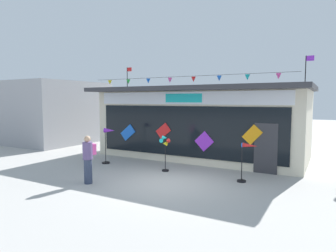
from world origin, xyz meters
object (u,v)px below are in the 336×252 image
at_px(person_near_camera, 88,158).
at_px(wind_spinner_center_left, 247,156).
at_px(kite_shop_building, 202,122).
at_px(wind_spinner_far_left, 108,139).
at_px(wind_spinner_left, 165,146).

bearing_deg(person_near_camera, wind_spinner_center_left, 38.46).
relative_size(kite_shop_building, wind_spinner_center_left, 7.41).
bearing_deg(kite_shop_building, wind_spinner_center_left, -49.11).
bearing_deg(wind_spinner_far_left, kite_shop_building, 51.64).
bearing_deg(kite_shop_building, wind_spinner_far_left, -128.36).
distance_m(wind_spinner_left, person_near_camera, 3.17).
relative_size(wind_spinner_left, wind_spinner_center_left, 1.04).
relative_size(kite_shop_building, wind_spinner_far_left, 6.35).
xyz_separation_m(wind_spinner_far_left, person_near_camera, (1.48, -2.80, -0.27)).
height_order(wind_spinner_far_left, wind_spinner_left, wind_spinner_far_left).
xyz_separation_m(kite_shop_building, wind_spinner_far_left, (-2.99, -3.78, -0.64)).
relative_size(wind_spinner_center_left, person_near_camera, 0.84).
height_order(kite_shop_building, wind_spinner_left, kite_shop_building).
bearing_deg(wind_spinner_left, wind_spinner_center_left, -0.41).
bearing_deg(person_near_camera, wind_spinner_far_left, 126.22).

